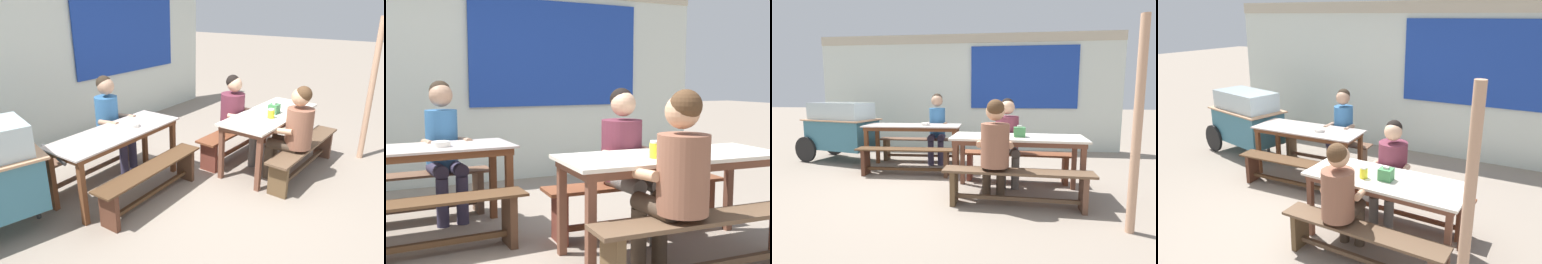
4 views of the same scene
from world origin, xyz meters
TOP-DOWN VIEW (x-y plane):
  - ground_plane at (0.00, 0.00)m, footprint 40.00×40.00m
  - backdrop_wall at (0.05, 2.93)m, footprint 6.91×0.23m
  - dining_table_far at (-0.70, 1.02)m, footprint 1.69×0.68m
  - dining_table_near at (1.05, -0.14)m, footprint 1.73×0.73m
  - bench_far_back at (-0.72, 1.54)m, footprint 1.60×0.33m
  - bench_far_front at (-0.68, 0.50)m, footprint 1.58×0.33m
  - bench_near_back at (1.07, 0.39)m, footprint 1.65×0.37m
  - bench_near_front at (1.03, -0.66)m, footprint 1.73×0.35m
  - person_right_near_table at (0.93, 0.32)m, footprint 0.47×0.61m
  - person_near_front at (0.77, -0.58)m, footprint 0.45×0.56m
  - person_center_facing at (-0.37, 1.49)m, footprint 0.44×0.54m
  - tissue_box at (1.07, -0.17)m, footprint 0.14×0.12m
  - condiment_jar at (0.84, -0.23)m, footprint 0.09×0.09m
  - soup_bowl at (-0.46, 0.97)m, footprint 0.15×0.15m
  - wooden_support_post at (2.08, -1.16)m, footprint 0.08×0.08m

SIDE VIEW (x-z plane):
  - ground_plane at x=0.00m, z-range 0.00..0.00m
  - bench_far_front at x=-0.68m, z-range 0.06..0.50m
  - bench_far_back at x=-0.72m, z-range 0.07..0.51m
  - bench_near_back at x=1.07m, z-range 0.08..0.52m
  - bench_near_front at x=1.03m, z-range 0.08..0.52m
  - dining_table_far at x=-0.70m, z-range 0.30..1.06m
  - dining_table_near at x=1.05m, z-range 0.30..1.06m
  - person_right_near_table at x=0.93m, z-range 0.08..1.33m
  - person_near_front at x=0.77m, z-range 0.09..1.35m
  - person_center_facing at x=-0.37m, z-range 0.09..1.40m
  - soup_bowl at x=-0.46m, z-range 0.76..0.81m
  - condiment_jar at x=0.84m, z-range 0.76..0.88m
  - tissue_box at x=1.07m, z-range 0.75..0.90m
  - wooden_support_post at x=2.08m, z-range 0.00..2.02m
  - backdrop_wall at x=0.05m, z-range 0.07..2.70m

